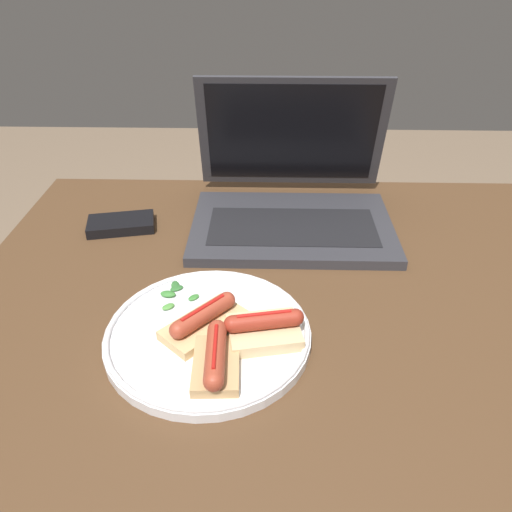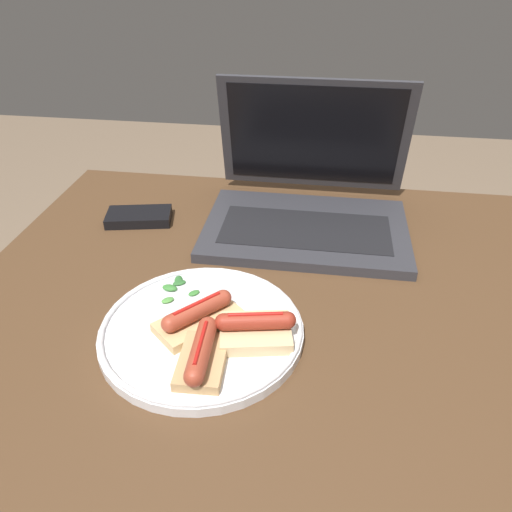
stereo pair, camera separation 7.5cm
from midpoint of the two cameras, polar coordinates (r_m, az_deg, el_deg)
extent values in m
cube|color=#4C331E|center=(0.79, 3.56, -5.09)|extent=(1.09, 0.80, 0.04)
cylinder|color=#4C331E|center=(1.37, 22.34, -9.61)|extent=(0.06, 0.06, 0.74)
cylinder|color=#4C331E|center=(1.34, -17.50, -9.23)|extent=(0.06, 0.06, 0.74)
cube|color=#2D2D33|center=(0.92, 1.83, 3.27)|extent=(0.37, 0.25, 0.02)
cube|color=black|center=(0.91, 1.84, 3.32)|extent=(0.30, 0.14, 0.00)
cube|color=#2D2D33|center=(1.01, 1.94, 13.76)|extent=(0.37, 0.06, 0.23)
cube|color=black|center=(1.00, 1.94, 13.73)|extent=(0.33, 0.05, 0.20)
cylinder|color=silver|center=(0.69, -8.60, -9.08)|extent=(0.28, 0.28, 0.01)
torus|color=silver|center=(0.69, -8.66, -8.52)|extent=(0.28, 0.28, 0.01)
cube|color=tan|center=(0.69, -9.07, -7.92)|extent=(0.12, 0.13, 0.01)
cylinder|color=#9E3D28|center=(0.68, -9.20, -6.74)|extent=(0.08, 0.08, 0.02)
sphere|color=#9E3D28|center=(0.66, -12.16, -8.41)|extent=(0.02, 0.02, 0.02)
sphere|color=#9E3D28|center=(0.70, -6.43, -5.14)|extent=(0.02, 0.02, 0.02)
cylinder|color=red|center=(0.67, -9.29, -5.97)|extent=(0.05, 0.06, 0.00)
cube|color=#D6B784|center=(0.67, -2.31, -8.83)|extent=(0.11, 0.09, 0.02)
cylinder|color=maroon|center=(0.65, -2.35, -7.52)|extent=(0.09, 0.04, 0.02)
sphere|color=maroon|center=(0.66, 1.28, -7.14)|extent=(0.02, 0.02, 0.02)
sphere|color=maroon|center=(0.65, -6.02, -7.88)|extent=(0.02, 0.02, 0.02)
cylinder|color=red|center=(0.65, -2.37, -6.74)|extent=(0.07, 0.02, 0.00)
cube|color=tan|center=(0.63, -8.03, -12.39)|extent=(0.06, 0.10, 0.01)
cylinder|color=#9E3D28|center=(0.62, -8.17, -11.13)|extent=(0.03, 0.09, 0.02)
sphere|color=#9E3D28|center=(0.59, -8.62, -14.11)|extent=(0.02, 0.02, 0.02)
sphere|color=#9E3D28|center=(0.65, -7.78, -8.44)|extent=(0.02, 0.02, 0.02)
cylinder|color=red|center=(0.61, -8.26, -10.31)|extent=(0.01, 0.07, 0.00)
ellipsoid|color=#2D662D|center=(0.77, -11.83, -3.73)|extent=(0.02, 0.02, 0.00)
ellipsoid|color=#387A33|center=(0.75, -10.00, -4.79)|extent=(0.02, 0.02, 0.00)
ellipsoid|color=#387A33|center=(0.76, -12.83, -4.35)|extent=(0.02, 0.02, 0.01)
ellipsoid|color=#2D662D|center=(0.77, -11.96, -3.38)|extent=(0.02, 0.02, 0.01)
ellipsoid|color=#4C8E3D|center=(0.74, -12.90, -5.77)|extent=(0.02, 0.02, 0.01)
cube|color=black|center=(0.98, -17.31, 3.44)|extent=(0.13, 0.09, 0.02)
camera|label=1|loc=(0.04, -92.86, -1.88)|focal=35.00mm
camera|label=2|loc=(0.04, 87.14, 1.88)|focal=35.00mm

